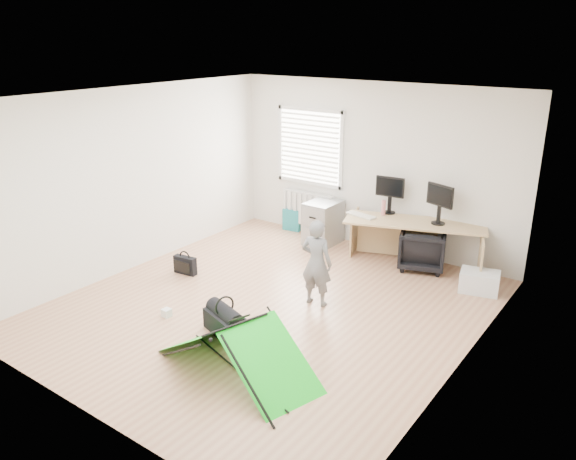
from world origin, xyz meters
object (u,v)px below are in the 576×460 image
Objects in this scene: office_chair at (422,249)px; laptop_bag at (185,265)px; monitor_left at (390,200)px; monitor_right at (439,210)px; thermos at (383,208)px; duffel_bag at (225,323)px; desk at (413,244)px; filing_cabinet at (323,223)px; person at (317,263)px; kite at (237,348)px; storage_crate at (479,282)px.

laptop_bag is at bearing 20.07° from office_chair.
monitor_left is 0.83m from monitor_right.
thermos is (-0.03, -0.14, -0.10)m from monitor_left.
duffel_bag is at bearing -97.38° from thermos.
monitor_left reaches higher than office_chair.
monitor_left is at bearing -163.65° from monitor_right.
desk is at bearing -1.79° from thermos.
filing_cabinet is at bearing -19.96° from office_chair.
desk is at bearing -22.58° from office_chair.
thermos is 1.98m from person.
office_chair is 0.38× the size of kite.
filing_cabinet is 1.62× the size of monitor_left.
desk is at bearing 0.52° from filing_cabinet.
monitor_right is 0.81× the size of duffel_bag.
monitor_right reaches higher than desk.
duffel_bag is at bearing -91.12° from monitor_right.
filing_cabinet is 1.41× the size of storage_crate.
office_chair is 3.58m from laptop_bag.
kite is at bearing -39.96° from laptop_bag.
monitor_left is 3.98m from kite.
storage_crate is at bearing 20.59° from laptop_bag.
filing_cabinet is 3.12× the size of thermos.
person reaches higher than thermos.
office_chair is at bearing -124.07° from monitor_right.
kite is at bearing -21.04° from duffel_bag.
filing_cabinet reaches higher than duffel_bag.
filing_cabinet is 2.04m from monitor_right.
monitor_right reaches higher than kite.
office_chair is (0.70, -0.03, -0.52)m from thermos.
person reaches higher than monitor_left.
person is at bearing -96.28° from monitor_left.
monitor_left is 2.14m from person.
monitor_right is 1.98× the size of thermos.
filing_cabinet is (-1.64, 0.02, 0.01)m from desk.
kite is 3.13× the size of duffel_bag.
duffel_bag is (-0.65, 0.54, -0.15)m from kite.
office_chair is (0.16, -0.01, -0.04)m from desk.
desk is 2.03m from person.
person reaches higher than monitor_right.
monitor_left is 0.87× the size of storage_crate.
filing_cabinet is 1.28× the size of duffel_bag.
filing_cabinet is 0.63× the size of person.
office_chair is 1.90× the size of laptop_bag.
person is at bearing -58.77° from filing_cabinet.
monitor_right reaches higher than monitor_left.
monitor_left reaches higher than kite.
monitor_right is 1.29× the size of laptop_bag.
storage_crate is (1.68, -0.33, -0.68)m from thermos.
thermos reaches higher than kite.
monitor_left is at bearing -33.25° from office_chair.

